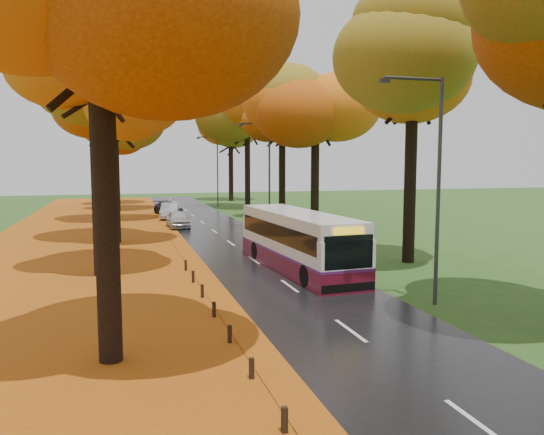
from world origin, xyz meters
name	(u,v)px	position (x,y,z in m)	size (l,w,h in m)	color
ground	(480,427)	(0.00, 0.00, 0.00)	(160.00, 160.00, 0.00)	#284C19
road	(228,241)	(0.00, 25.00, 0.02)	(6.50, 90.00, 0.04)	black
centre_line	(228,241)	(0.00, 25.00, 0.04)	(0.12, 90.00, 0.01)	silver
leaf_verge	(80,247)	(-9.00, 25.00, 0.01)	(12.00, 90.00, 0.02)	#7D320B
leaf_drift	(180,243)	(-3.05, 25.00, 0.04)	(0.90, 90.00, 0.01)	#B96412
trees_left	(107,91)	(-7.18, 27.06, 9.53)	(9.20, 74.00, 13.88)	black
trees_right	(323,96)	(7.19, 26.91, 9.69)	(9.30, 74.20, 13.96)	black
bollard_row	(240,350)	(-3.70, 4.70, 0.26)	(0.11, 23.51, 0.52)	black
streetlamp_near	(433,173)	(3.95, 8.00, 4.71)	(2.45, 0.18, 8.00)	#333538
streetlamp_mid	(266,167)	(3.95, 30.00, 4.71)	(2.45, 0.18, 8.00)	#333538
streetlamp_far	(215,165)	(3.95, 52.00, 4.71)	(2.45, 0.18, 8.00)	#333538
bus	(298,240)	(1.41, 15.14, 1.46)	(3.02, 10.41, 2.71)	#550D1E
car_white	(178,219)	(-2.35, 32.92, 0.70)	(1.56, 3.87, 1.32)	#BAB9BE
car_silver	(170,211)	(-2.35, 39.73, 0.74)	(1.48, 4.24, 1.40)	#A5A7AD
car_dark	(168,208)	(-2.19, 43.69, 0.66)	(1.75, 4.30, 1.25)	black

